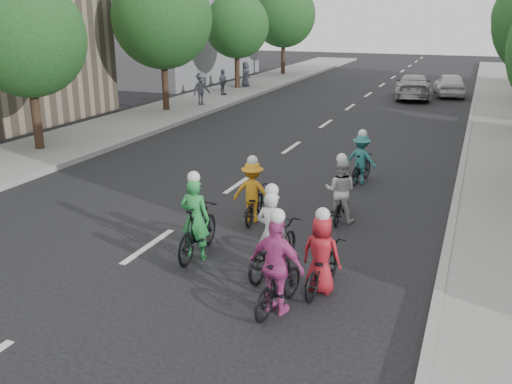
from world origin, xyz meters
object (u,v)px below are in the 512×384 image
Objects in this scene: cyclist_4 at (197,227)px; spectator_2 at (246,74)px; cyclist_1 at (278,274)px; cyclist_0 at (273,244)px; cyclist_6 at (340,197)px; cyclist_2 at (322,262)px; follow_car_lead at (413,86)px; spectator_1 at (223,82)px; cyclist_3 at (253,197)px; cyclist_5 at (361,162)px; spectator_0 at (201,89)px; follow_car_trail at (450,84)px.

cyclist_4 is 1.20× the size of spectator_2.
cyclist_4 is at bearing -23.88° from cyclist_1.
cyclist_6 is (0.54, 3.32, 0.00)m from cyclist_0.
cyclist_6 reaches higher than cyclist_2.
cyclist_0 is at bearing -14.39° from cyclist_2.
cyclist_1 is 2.77m from cyclist_4.
follow_car_lead is (1.44, 24.41, 0.04)m from cyclist_4.
cyclist_4 is at bearing -152.85° from spectator_1.
cyclist_2 is 0.35× the size of follow_car_lead.
cyclist_6 is (1.95, 0.80, -0.00)m from cyclist_3.
cyclist_5 is (-0.22, 8.03, -0.06)m from cyclist_1.
spectator_0 is at bearing -34.66° from cyclist_5.
cyclist_4 reaches higher than cyclist_0.
cyclist_1 is 28.78m from spectator_2.
cyclist_2 is at bearing 166.64° from cyclist_4.
cyclist_4 is 26.50m from spectator_2.
spectator_2 is at bearing -9.65° from follow_car_lead.
cyclist_1 is 4.72m from cyclist_6.
cyclist_6 is 21.25m from follow_car_lead.
spectator_1 is at bearing -70.74° from cyclist_3.
follow_car_trail is 14.97m from spectator_0.
cyclist_0 is 0.41× the size of follow_car_lead.
cyclist_2 is 1.01× the size of spectator_0.
cyclist_6 reaches higher than spectator_1.
cyclist_1 reaches higher than cyclist_6.
follow_car_trail is at bearing -100.13° from cyclist_4.
spectator_2 reaches higher than follow_car_lead.
cyclist_0 is 1.17× the size of cyclist_2.
spectator_0 is 3.78m from spectator_1.
cyclist_1 is at bearing 120.65° from cyclist_0.
cyclist_6 is (2.24, 3.18, -0.06)m from cyclist_4.
follow_car_trail is (1.27, 19.76, 0.06)m from cyclist_5.
spectator_0 is 7.86m from spectator_2.
cyclist_0 is at bearing 111.75° from cyclist_3.
cyclist_0 is 1.14m from cyclist_2.
cyclist_4 reaches higher than cyclist_6.
spectator_0 is (-11.78, -9.22, 0.31)m from follow_car_trail.
cyclist_6 is 1.07× the size of spectator_2.
cyclist_0 is at bearing 172.39° from cyclist_4.
cyclist_5 is at bearing -112.14° from spectator_0.
cyclist_3 is at bearing -150.98° from spectator_2.
cyclist_1 is 25.97m from follow_car_lead.
spectator_0 reaches higher than cyclist_3.
cyclist_5 is (-0.71, 7.00, 0.07)m from cyclist_2.
cyclist_3 is 2.11m from cyclist_6.
cyclist_1 is 1.14× the size of cyclist_3.
follow_car_lead is 2.86× the size of spectator_0.
cyclist_5 is 1.03× the size of spectator_2.
follow_car_lead is at bearing -30.30° from spectator_0.
cyclist_3 is (-1.41, 2.52, 0.00)m from cyclist_0.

